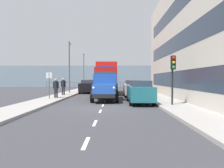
% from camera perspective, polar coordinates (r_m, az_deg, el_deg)
% --- Properties ---
extents(ground_plane, '(80.00, 80.00, 0.00)m').
position_cam_1_polar(ground_plane, '(21.64, -1.37, -3.40)').
color(ground_plane, '#38383D').
extents(sidewalk_left, '(2.27, 41.59, 0.15)m').
position_cam_1_polar(sidewalk_left, '(21.98, 11.21, -3.15)').
color(sidewalk_left, '#9E9993').
rests_on(sidewalk_left, ground_plane).
extents(sidewalk_right, '(2.27, 41.59, 0.15)m').
position_cam_1_polar(sidewalk_right, '(22.33, -13.74, -3.09)').
color(sidewalk_right, '#9E9993').
rests_on(sidewalk_right, ground_plane).
extents(road_centreline_markings, '(0.12, 37.74, 0.01)m').
position_cam_1_polar(road_centreline_markings, '(21.05, -1.43, -3.52)').
color(road_centreline_markings, silver).
rests_on(road_centreline_markings, ground_plane).
extents(sea_horizon, '(80.00, 0.80, 5.00)m').
position_cam_1_polar(sea_horizon, '(45.35, -0.22, 2.30)').
color(sea_horizon, gray).
rests_on(sea_horizon, ground_plane).
extents(seawall_railing, '(28.08, 0.08, 1.20)m').
position_cam_1_polar(seawall_railing, '(41.76, -0.31, 0.20)').
color(seawall_railing, '#4C5156').
rests_on(seawall_railing, ground_plane).
extents(truck_vintage_blue, '(2.17, 5.64, 2.43)m').
position_cam_1_polar(truck_vintage_blue, '(16.31, -1.99, -0.83)').
color(truck_vintage_blue, black).
rests_on(truck_vintage_blue, ground_plane).
extents(lorry_cargo_red, '(2.58, 8.20, 3.87)m').
position_cam_1_polar(lorry_cargo_red, '(24.27, -1.48, 2.03)').
color(lorry_cargo_red, red).
rests_on(lorry_cargo_red, ground_plane).
extents(car_teal_kerbside_near, '(1.76, 4.41, 1.72)m').
position_cam_1_polar(car_teal_kerbside_near, '(14.64, 8.17, -2.22)').
color(car_teal_kerbside_near, '#1E6670').
rests_on(car_teal_kerbside_near, ground_plane).
extents(car_silver_kerbside_1, '(1.89, 4.02, 1.72)m').
position_cam_1_polar(car_silver_kerbside_1, '(20.06, 6.17, -1.23)').
color(car_silver_kerbside_1, '#B7BABF').
rests_on(car_silver_kerbside_1, ground_plane).
extents(car_black_oppositeside_0, '(1.93, 4.32, 1.72)m').
position_cam_1_polar(car_black_oppositeside_0, '(25.68, -7.06, -0.64)').
color(car_black_oppositeside_0, black).
rests_on(car_black_oppositeside_0, ground_plane).
extents(car_red_oppositeside_1, '(1.94, 4.16, 1.72)m').
position_cam_1_polar(car_red_oppositeside_1, '(32.24, -5.45, -0.21)').
color(car_red_oppositeside_1, '#B21E1E').
rests_on(car_red_oppositeside_1, ground_plane).
extents(pedestrian_couple_a, '(0.53, 0.34, 1.73)m').
position_cam_1_polar(pedestrian_couple_a, '(18.14, -16.21, -0.69)').
color(pedestrian_couple_a, black).
rests_on(pedestrian_couple_a, sidewalk_right).
extents(pedestrian_strolling, '(0.53, 0.34, 1.78)m').
position_cam_1_polar(pedestrian_strolling, '(21.10, -14.17, -0.29)').
color(pedestrian_strolling, black).
rests_on(pedestrian_strolling, sidewalk_right).
extents(traffic_light_near, '(0.28, 0.41, 3.20)m').
position_cam_1_polar(traffic_light_near, '(13.22, 17.52, 4.18)').
color(traffic_light_near, black).
rests_on(traffic_light_near, sidewalk_left).
extents(lamp_post_promenade, '(0.32, 1.14, 6.42)m').
position_cam_1_polar(lamp_post_promenade, '(25.10, -12.40, 6.32)').
color(lamp_post_promenade, '#59595B').
rests_on(lamp_post_promenade, sidewalk_right).
extents(lamp_post_far, '(0.32, 1.14, 6.48)m').
position_cam_1_polar(lamp_post_far, '(36.32, -8.30, 4.87)').
color(lamp_post_far, '#59595B').
rests_on(lamp_post_far, sidewalk_right).
extents(street_sign, '(0.50, 0.07, 2.25)m').
position_cam_1_polar(street_sign, '(17.48, -18.04, 0.90)').
color(street_sign, '#4C4C4C').
rests_on(street_sign, sidewalk_right).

